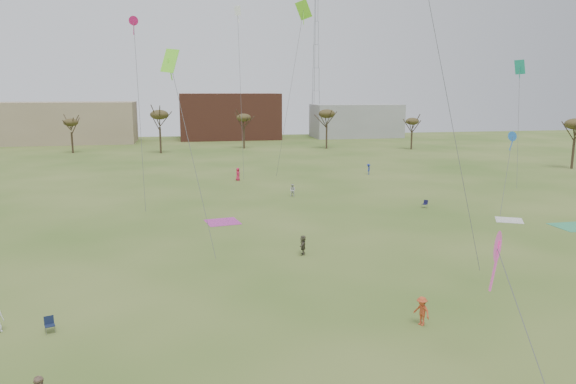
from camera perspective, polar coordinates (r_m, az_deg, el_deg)
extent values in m
plane|color=#36571B|center=(30.15, 4.53, -14.59)|extent=(260.00, 260.00, 0.00)
imported|color=#4F4A39|center=(42.97, 1.59, -5.62)|extent=(0.80, 1.53, 1.57)
imported|color=#BA4422|center=(31.49, 13.95, -12.11)|extent=(0.99, 1.22, 1.65)
imported|color=silver|center=(66.18, 0.50, 0.18)|extent=(0.95, 0.93, 1.54)
imported|color=#C42145|center=(78.15, -5.32, 1.89)|extent=(0.97, 1.09, 1.87)
imported|color=navy|center=(84.53, 8.50, 2.41)|extent=(0.99, 1.22, 1.65)
cube|color=silver|center=(58.63, 22.33, -2.78)|extent=(3.47, 3.47, 0.03)
cube|color=#B63897|center=(53.91, -6.93, -3.17)|extent=(3.65, 3.65, 0.03)
cube|color=#379968|center=(58.43, 27.95, -3.28)|extent=(3.52, 3.52, 0.03)
cube|color=#141D37|center=(32.51, -23.88, -12.77)|extent=(0.64, 0.64, 0.04)
cube|color=#141D37|center=(32.64, -23.96, -12.24)|extent=(0.52, 0.29, 0.44)
cube|color=#141437|center=(61.72, 14.25, -1.25)|extent=(0.70, 0.70, 0.04)
cube|color=#141437|center=(61.87, 14.36, -1.01)|extent=(0.40, 0.48, 0.44)
cone|color=blue|center=(61.26, 22.64, 5.47)|extent=(1.04, 0.08, 1.04)
cube|color=blue|center=(61.31, 22.60, 4.85)|extent=(0.08, 0.08, 1.70)
cylinder|color=#4C4C51|center=(58.58, 22.09, 1.73)|extent=(3.94, 4.87, 7.26)
cone|color=#B81358|center=(60.21, -16.01, 17.01)|extent=(0.97, 0.07, 0.97)
cube|color=#B81358|center=(60.14, -15.98, 16.43)|extent=(0.08, 0.08, 1.58)
cylinder|color=#4C4C51|center=(57.20, -15.42, 7.86)|extent=(0.67, 5.31, 19.00)
cube|color=#70E228|center=(42.62, -12.39, 13.40)|extent=(0.93, 0.93, 1.82)
cube|color=#70E228|center=(42.60, -12.35, 12.55)|extent=(0.08, 0.08, 1.64)
cylinder|color=#4C4C51|center=(40.39, -10.08, 3.59)|extent=(2.83, 5.01, 14.16)
cube|color=white|center=(78.65, -5.36, 18.55)|extent=(0.73, 0.73, 1.25)
cube|color=white|center=(78.55, -5.35, 18.02)|extent=(0.08, 0.08, 1.88)
cylinder|color=#4C4C51|center=(75.33, -5.02, 10.23)|extent=(0.09, 5.22, 22.76)
cube|color=#178F7A|center=(76.96, 23.30, 12.04)|extent=(0.94, 0.94, 1.84)
cube|color=#178F7A|center=(76.94, 23.26, 11.56)|extent=(0.08, 0.08, 1.66)
cylinder|color=#4C4C51|center=(74.33, 23.16, 6.37)|extent=(2.46, 4.96, 14.89)
cylinder|color=#4C4C51|center=(37.70, 16.61, 8.79)|extent=(4.00, 3.78, 21.99)
cube|color=#74D723|center=(74.61, 1.66, 18.69)|extent=(1.20, 1.20, 2.35)
cube|color=#74D723|center=(74.50, 1.65, 18.07)|extent=(0.08, 0.08, 2.11)
cylinder|color=#4C4C51|center=(74.48, 0.15, 10.10)|extent=(3.44, 1.96, 22.33)
cone|color=#EC4AB3|center=(25.95, 21.18, -5.38)|extent=(1.45, 0.11, 1.45)
cube|color=#EC4AB3|center=(26.21, 21.04, -7.32)|extent=(0.08, 0.08, 2.37)
cylinder|color=#4C4C51|center=(25.08, 23.53, -12.29)|extent=(0.10, 4.38, 5.12)
cylinder|color=#3A2B1E|center=(120.82, -21.84, 4.87)|extent=(0.40, 0.40, 4.32)
ellipsoid|color=#473D1E|center=(120.52, -21.98, 6.84)|extent=(3.02, 3.02, 1.58)
cylinder|color=#3A2B1E|center=(114.76, -13.34, 5.35)|extent=(0.40, 0.40, 5.40)
ellipsoid|color=#473D1E|center=(114.41, -13.45, 7.95)|extent=(3.78, 3.78, 1.98)
cylinder|color=#3A2B1E|center=(121.43, -4.67, 5.71)|extent=(0.40, 0.40, 4.68)
ellipsoid|color=#473D1E|center=(121.12, -4.70, 7.84)|extent=(3.28, 3.28, 1.72)
cylinder|color=#3A2B1E|center=(120.84, 4.10, 5.84)|extent=(0.40, 0.40, 5.28)
ellipsoid|color=#473D1E|center=(120.51, 4.13, 8.26)|extent=(3.70, 3.70, 1.94)
cylinder|color=#3A2B1E|center=(122.20, 12.93, 5.40)|extent=(0.40, 0.40, 4.20)
ellipsoid|color=#473D1E|center=(121.91, 13.01, 7.29)|extent=(2.94, 2.94, 1.54)
cylinder|color=#3A2B1E|center=(101.26, 27.90, 3.61)|extent=(0.40, 0.40, 5.04)
ellipsoid|color=#473D1E|center=(100.88, 28.14, 6.35)|extent=(3.53, 3.53, 1.85)
cube|color=#937F60|center=(144.09, -22.22, 6.80)|extent=(32.00, 14.00, 10.00)
cube|color=brown|center=(146.91, -6.24, 7.98)|extent=(26.00, 16.00, 12.00)
cube|color=gray|center=(152.06, 7.21, 7.48)|extent=(24.00, 12.00, 9.00)
cylinder|color=#9EA3A8|center=(156.13, 3.26, 12.96)|extent=(0.16, 0.16, 38.00)
cylinder|color=#9EA3A8|center=(156.56, 2.70, 12.95)|extent=(0.16, 0.16, 38.00)
cylinder|color=#9EA3A8|center=(155.05, 2.84, 12.98)|extent=(0.16, 0.16, 38.00)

